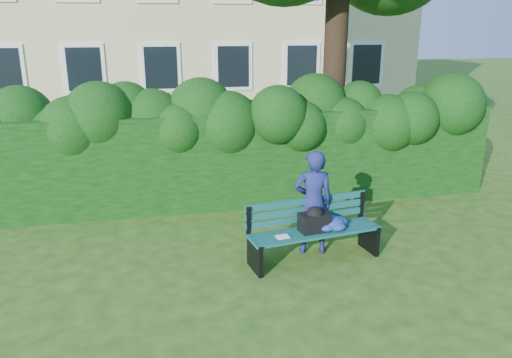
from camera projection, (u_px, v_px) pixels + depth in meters
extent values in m
plane|color=#214912|center=(264.00, 248.00, 7.83)|extent=(80.00, 80.00, 0.00)
cube|color=white|center=(3.00, 70.00, 15.37)|extent=(1.30, 0.08, 1.60)
cube|color=black|center=(3.00, 71.00, 15.34)|extent=(1.05, 0.04, 1.35)
cube|color=white|center=(84.00, 69.00, 15.85)|extent=(1.30, 0.08, 1.60)
cube|color=black|center=(84.00, 69.00, 15.81)|extent=(1.05, 0.04, 1.35)
cube|color=white|center=(161.00, 68.00, 16.32)|extent=(1.30, 0.08, 1.60)
cube|color=black|center=(161.00, 68.00, 16.29)|extent=(1.05, 0.04, 1.35)
cube|color=white|center=(233.00, 67.00, 16.80)|extent=(1.30, 0.08, 1.60)
cube|color=black|center=(233.00, 67.00, 16.76)|extent=(1.05, 0.04, 1.35)
cube|color=white|center=(301.00, 65.00, 17.27)|extent=(1.30, 0.08, 1.60)
cube|color=black|center=(302.00, 65.00, 17.24)|extent=(1.05, 0.04, 1.35)
cube|color=white|center=(366.00, 64.00, 17.75)|extent=(1.30, 0.08, 1.60)
cube|color=black|center=(367.00, 64.00, 17.71)|extent=(1.05, 0.04, 1.35)
cube|color=black|center=(239.00, 157.00, 9.62)|extent=(10.00, 1.00, 1.80)
cylinder|color=black|center=(335.00, 58.00, 10.41)|extent=(0.48, 0.48, 5.36)
cube|color=#0E4448|center=(321.00, 237.00, 7.13)|extent=(1.97, 0.40, 0.04)
cube|color=#0E4448|center=(317.00, 233.00, 7.24)|extent=(1.97, 0.40, 0.04)
cube|color=#0E4448|center=(313.00, 230.00, 7.35)|extent=(1.97, 0.40, 0.04)
cube|color=#0E4448|center=(309.00, 227.00, 7.46)|extent=(1.97, 0.40, 0.04)
cube|color=#0E4448|center=(307.00, 218.00, 7.49)|extent=(1.96, 0.34, 0.10)
cube|color=#0E4448|center=(307.00, 209.00, 7.46)|extent=(1.96, 0.34, 0.10)
cube|color=#0E4448|center=(307.00, 201.00, 7.43)|extent=(1.96, 0.34, 0.10)
cube|color=black|center=(255.00, 256.00, 7.05)|extent=(0.14, 0.50, 0.44)
cube|color=black|center=(248.00, 222.00, 7.15)|extent=(0.07, 0.07, 0.45)
cube|color=black|center=(256.00, 243.00, 6.94)|extent=(0.12, 0.42, 0.05)
cube|color=black|center=(369.00, 237.00, 7.68)|extent=(0.14, 0.50, 0.44)
cube|color=black|center=(361.00, 206.00, 7.79)|extent=(0.07, 0.07, 0.45)
cube|color=black|center=(372.00, 225.00, 7.57)|extent=(0.12, 0.42, 0.05)
cube|color=white|center=(283.00, 237.00, 7.06)|extent=(0.20, 0.16, 0.02)
cube|color=black|center=(314.00, 222.00, 7.24)|extent=(0.47, 0.32, 0.27)
imported|color=navy|center=(313.00, 202.00, 7.46)|extent=(0.65, 0.49, 1.61)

